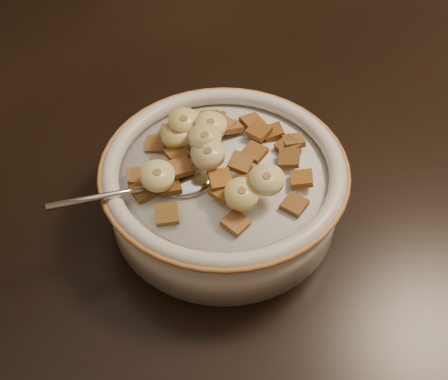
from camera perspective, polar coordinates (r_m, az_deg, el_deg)
floor at (r=1.36m, az=1.25°, el=-18.21°), size 4.00×4.50×0.10m
table at (r=0.72m, az=2.28°, el=7.53°), size 1.42×0.94×0.04m
chair at (r=1.31m, az=-16.68°, el=15.64°), size 0.57×0.57×1.06m
cereal_bowl at (r=0.56m, az=0.00°, el=-0.18°), size 0.23×0.23×0.05m
milk at (r=0.54m, az=0.00°, el=1.75°), size 0.19×0.19×0.00m
spoon at (r=0.53m, az=-3.66°, el=0.98°), size 0.06×0.05×0.01m
cereal_square_0 at (r=0.52m, az=1.67°, el=2.77°), size 0.03×0.03×0.01m
cereal_square_1 at (r=0.51m, az=2.81°, el=0.75°), size 0.03×0.02×0.01m
cereal_square_2 at (r=0.56m, az=6.51°, el=4.47°), size 0.02×0.02×0.01m
cereal_square_3 at (r=0.59m, az=-1.89°, el=7.08°), size 0.03×0.03×0.01m
cereal_square_4 at (r=0.54m, az=-4.73°, el=3.74°), size 0.02×0.02×0.01m
cereal_square_5 at (r=0.52m, az=-8.21°, el=-0.08°), size 0.02×0.02×0.01m
cereal_square_6 at (r=0.52m, az=-5.60°, el=0.39°), size 0.03×0.03×0.01m
cereal_square_7 at (r=0.57m, az=3.57°, el=6.04°), size 0.02×0.02×0.01m
cereal_square_8 at (r=0.54m, az=6.62°, el=3.19°), size 0.03×0.03×0.01m
cereal_square_9 at (r=0.51m, az=-0.40°, el=1.10°), size 0.03×0.03×0.01m
cereal_square_10 at (r=0.53m, az=-8.75°, el=1.41°), size 0.03×0.03×0.01m
cereal_square_11 at (r=0.57m, az=-6.92°, el=4.64°), size 0.03×0.03×0.01m
cereal_square_12 at (r=0.57m, az=-5.60°, el=5.73°), size 0.03×0.03×0.01m
cereal_square_13 at (r=0.56m, az=-2.92°, el=5.89°), size 0.02×0.02×0.01m
cereal_square_14 at (r=0.59m, az=-1.14°, el=7.38°), size 0.02×0.02×0.01m
cereal_square_15 at (r=0.56m, az=7.09°, el=4.98°), size 0.03×0.03×0.01m
cereal_square_16 at (r=0.54m, az=-6.41°, el=2.31°), size 0.03×0.03×0.01m
cereal_square_17 at (r=0.58m, az=-0.91°, el=7.04°), size 0.02×0.02×0.01m
cereal_square_18 at (r=0.58m, az=-3.28°, el=6.60°), size 0.03×0.03×0.01m
cereal_square_19 at (r=0.52m, az=-4.41°, el=2.28°), size 0.02×0.02×0.01m
cereal_square_20 at (r=0.49m, az=1.17°, el=-3.36°), size 0.02×0.02×0.01m
cereal_square_21 at (r=0.53m, az=7.91°, el=1.14°), size 0.03×0.03×0.01m
cereal_square_22 at (r=0.58m, az=0.71°, el=6.42°), size 0.02×0.03×0.01m
cereal_square_23 at (r=0.50m, az=-0.08°, el=-0.05°), size 0.02×0.02×0.01m
cereal_square_24 at (r=0.58m, az=-0.94°, el=7.15°), size 0.03×0.03×0.01m
cereal_square_25 at (r=0.50m, az=-5.83°, el=-2.47°), size 0.03×0.03×0.01m
cereal_square_26 at (r=0.53m, az=-8.42°, el=1.28°), size 0.03×0.03×0.01m
cereal_square_27 at (r=0.57m, az=-0.15°, el=6.79°), size 0.03×0.03×0.01m
cereal_square_28 at (r=0.51m, az=7.17°, el=-1.48°), size 0.03×0.03×0.01m
cereal_square_29 at (r=0.58m, az=5.01°, el=5.90°), size 0.03×0.03×0.01m
cereal_square_30 at (r=0.58m, az=2.87°, el=6.94°), size 0.02×0.02×0.01m
cereal_square_31 at (r=0.53m, az=3.10°, el=3.83°), size 0.03×0.03×0.01m
banana_slice_0 at (r=0.55m, az=-4.85°, el=5.64°), size 0.04×0.04×0.01m
banana_slice_1 at (r=0.55m, az=-1.36°, el=6.60°), size 0.04×0.04×0.01m
banana_slice_2 at (r=0.56m, az=-4.10°, el=6.90°), size 0.04×0.04×0.01m
banana_slice_3 at (r=0.49m, az=1.82°, el=-0.40°), size 0.04×0.04×0.01m
banana_slice_4 at (r=0.53m, az=-1.96°, el=5.22°), size 0.04×0.04×0.01m
banana_slice_5 at (r=0.50m, az=4.35°, el=1.06°), size 0.04×0.04×0.01m
banana_slice_6 at (r=0.51m, az=-1.66°, el=3.64°), size 0.04×0.04×0.02m
banana_slice_7 at (r=0.53m, az=-2.04°, el=5.44°), size 0.04×0.04×0.02m
banana_slice_8 at (r=0.51m, az=-6.77°, el=1.45°), size 0.04×0.04×0.02m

